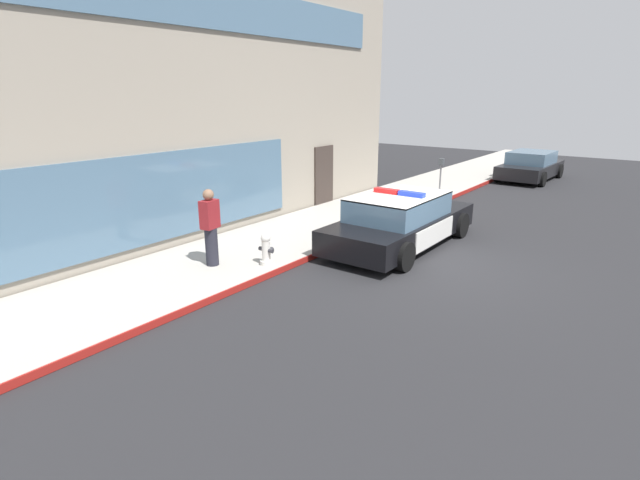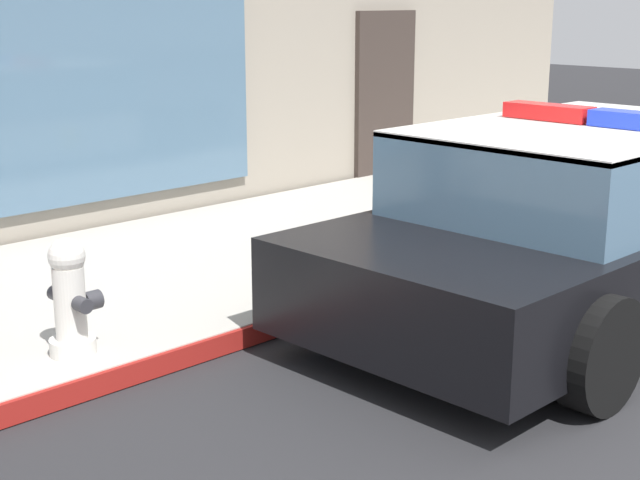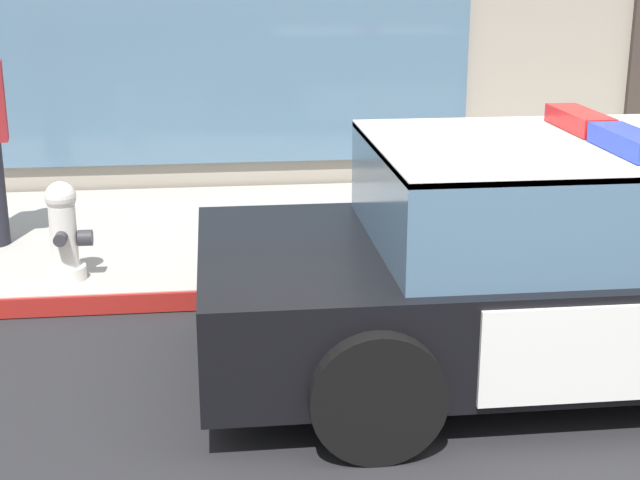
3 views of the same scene
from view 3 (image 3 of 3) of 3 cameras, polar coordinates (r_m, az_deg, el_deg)
sidewalk at (r=8.18m, az=3.24°, el=0.52°), size 48.00×3.07×0.15m
curb_red_paint at (r=6.73m, az=5.49°, el=-3.20°), size 28.80×0.04×0.14m
police_cruiser at (r=5.81m, az=17.61°, el=-0.92°), size 5.05×2.16×1.49m
fire_hydrant at (r=6.88m, az=-15.43°, el=0.44°), size 0.34×0.39×0.73m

